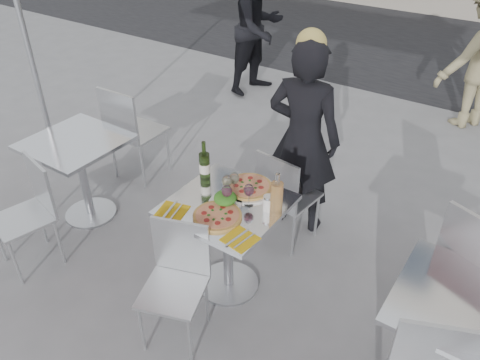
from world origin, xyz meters
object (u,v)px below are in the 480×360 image
Objects in this scene: main_table at (228,228)px; side_table_left at (80,163)px; side_chair_lfar at (130,127)px; pedestrian_a at (259,28)px; woman_diner at (303,139)px; wineglass_white_a at (227,182)px; pizza_near at (217,216)px; wine_bottle at (205,165)px; salad_plate at (225,199)px; carafe at (277,197)px; chair_far at (284,192)px; wineglass_red_b at (249,191)px; pizza_far at (249,187)px; wineglass_white_b at (234,179)px; chair_near at (177,273)px; side_chair_lnear at (31,206)px; napkin_left at (172,211)px; wineglass_red_a at (227,192)px; napkin_right at (240,239)px; sugar_shaker at (268,203)px; side_table_right at (459,331)px.

side_table_left is (-1.50, 0.00, 0.00)m from main_table.
side_chair_lfar is 0.56× the size of pedestrian_a.
woman_diner is 0.88m from wineglass_white_a.
pizza_near is (1.53, -0.15, 0.22)m from side_table_left.
salad_plate is at bearing -28.81° from wine_bottle.
woman_diner is 5.57× the size of carafe.
wineglass_red_b is at bearing 101.54° from chair_far.
woman_diner is 4.54× the size of pizza_far.
carafe is at bearing -135.19° from pedestrian_a.
side_chair_lfar is at bearing 153.53° from pizza_near.
wineglass_white_b is at bearing 159.48° from wineglass_red_b.
wineglass_white_a is at bearing 71.51° from chair_near.
side_chair_lnear is 2.38× the size of pizza_far.
salad_plate is 0.35m from napkin_left.
main_table is at bearing -26.98° from wine_bottle.
wineglass_white_a is 0.18m from wineglass_red_b.
wineglass_red_a is at bearing -140.02° from pedestrian_a.
salad_plate reaches higher than napkin_right.
side_table_left is 0.66m from side_chair_lfar.
side_table_left is 2.59× the size of carafe.
side_chair_lfar is at bearing 163.67° from carafe.
side_table_left is 1.84m from carafe.
napkin_right is at bearing 152.46° from side_chair_lfar.
chair_far is 3.83× the size of salad_plate.
wineglass_red_a is at bearing -72.79° from wineglass_white_b.
sugar_shaker is at bearing -172.49° from carafe.
side_table_right is at bearing 24.65° from side_chair_lnear.
chair_far is at bearing 76.60° from wineglass_white_a.
side_chair_lfar is at bearing 161.29° from wineglass_white_b.
main_table is 0.42m from napkin_left.
side_table_right is at bearing -4.80° from wine_bottle.
woman_diner is at bearing 84.26° from wineglass_white_b.
pizza_near is 0.30m from wineglass_white_b.
wineglass_white_b is (-0.29, 0.04, 0.06)m from sugar_shaker.
side_chair_lnear is at bearing -179.16° from napkin_left.
napkin_right is at bearing 16.93° from chair_near.
chair_far is at bearing 82.97° from pizza_far.
wineglass_white_a is at bearing 83.67° from chair_far.
wineglass_red_a is at bearing 30.25° from napkin_left.
carafe is 1.33× the size of napkin_left.
carafe reaches higher than chair_near.
pizza_far is (0.03, 0.21, 0.23)m from main_table.
wine_bottle is at bearing 83.72° from napkin_left.
wineglass_red_a reaches higher than napkin_right.
main_table is at bearing 126.50° from wineglass_red_a.
carafe is at bearing 3.59° from wineglass_white_a.
side_table_left is at bearing 179.69° from salad_plate.
pizza_far is at bearing 11.17° from wine_bottle.
wineglass_white_b is (0.02, 0.60, 0.38)m from chair_near.
side_table_right is 4.76× the size of wineglass_red_a.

